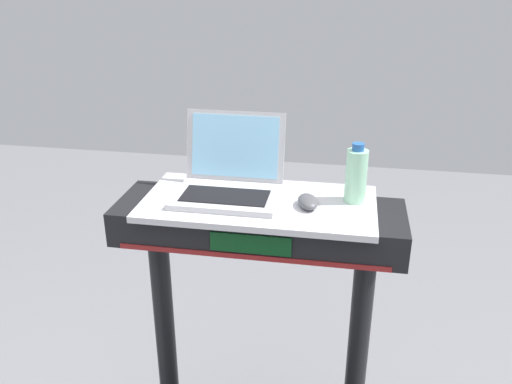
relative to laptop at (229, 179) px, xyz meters
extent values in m
cylinder|color=black|center=(-0.24, -0.04, -0.58)|extent=(0.07, 0.07, 0.80)
cylinder|color=black|center=(0.44, -0.04, -0.58)|extent=(0.07, 0.07, 0.80)
cube|color=black|center=(0.10, -0.04, -0.12)|extent=(0.90, 0.28, 0.11)
cube|color=#0C3F19|center=(0.10, -0.18, -0.12)|extent=(0.24, 0.01, 0.06)
cube|color=maroon|center=(0.10, -0.18, -0.17)|extent=(0.81, 0.00, 0.02)
cube|color=silver|center=(0.10, -0.04, -0.06)|extent=(0.72, 0.36, 0.02)
cube|color=#B7B7BC|center=(0.00, -0.04, -0.04)|extent=(0.32, 0.23, 0.02)
cube|color=black|center=(0.00, -0.06, -0.03)|extent=(0.26, 0.12, 0.00)
cube|color=#B7B7BC|center=(0.00, 0.09, 0.08)|extent=(0.32, 0.06, 0.22)
cube|color=#8CCCF2|center=(0.00, 0.09, 0.08)|extent=(0.28, 0.05, 0.19)
ellipsoid|color=#4C4C51|center=(0.25, -0.06, -0.03)|extent=(0.08, 0.11, 0.03)
cylinder|color=#9EDBB2|center=(0.39, 0.01, 0.03)|extent=(0.07, 0.07, 0.16)
cylinder|color=#2659A5|center=(0.39, 0.01, 0.13)|extent=(0.04, 0.04, 0.02)
camera|label=1|loc=(0.36, -1.53, 0.63)|focal=37.80mm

